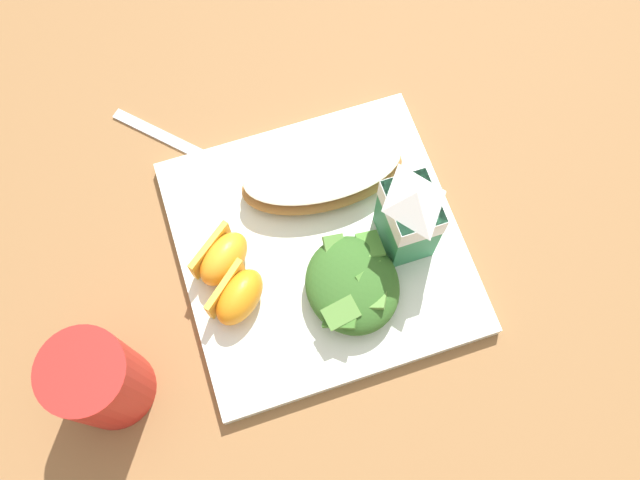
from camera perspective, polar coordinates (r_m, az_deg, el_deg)
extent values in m
plane|color=olive|center=(0.69, 0.00, -0.74)|extent=(3.00, 3.00, 0.00)
cube|color=white|center=(0.69, 0.00, -0.52)|extent=(0.28, 0.28, 0.02)
ellipsoid|color=#A87038|center=(0.69, 0.21, 5.52)|extent=(0.09, 0.17, 0.03)
ellipsoid|color=brown|center=(0.68, 0.21, 5.91)|extent=(0.08, 0.16, 0.01)
ellipsoid|color=beige|center=(0.68, 0.22, 6.17)|extent=(0.08, 0.17, 0.01)
ellipsoid|color=#336023|center=(0.65, 2.76, -3.83)|extent=(0.10, 0.09, 0.04)
cube|color=#5B8E3D|center=(0.62, 1.79, -6.19)|extent=(0.03, 0.04, 0.01)
cube|color=#3D7028|center=(0.63, 2.55, -5.38)|extent=(0.04, 0.04, 0.02)
cube|color=#4C8433|center=(0.64, 4.55, -3.27)|extent=(0.03, 0.04, 0.02)
cube|color=#5B8E3D|center=(0.63, 4.19, -5.01)|extent=(0.03, 0.04, 0.02)
cube|color=#3D7028|center=(0.63, 1.75, -6.59)|extent=(0.03, 0.04, 0.02)
cube|color=#4C8433|center=(0.65, 4.28, -0.38)|extent=(0.03, 0.02, 0.02)
cube|color=#5B8E3D|center=(0.65, 1.33, -0.95)|extent=(0.03, 0.02, 0.02)
cube|color=#2D8451|center=(0.65, 7.46, 1.68)|extent=(0.06, 0.04, 0.09)
cube|color=white|center=(0.62, 7.82, 2.75)|extent=(0.06, 0.05, 0.03)
pyramid|color=white|center=(0.60, 8.11, 3.65)|extent=(0.06, 0.04, 0.02)
ellipsoid|color=orange|center=(0.66, -8.17, -1.59)|extent=(0.07, 0.07, 0.04)
cube|color=gold|center=(0.66, -9.28, -0.85)|extent=(0.04, 0.05, 0.03)
ellipsoid|color=orange|center=(0.65, -6.84, -4.83)|extent=(0.07, 0.07, 0.04)
cube|color=gold|center=(0.65, -8.03, -4.11)|extent=(0.04, 0.05, 0.03)
cube|color=silver|center=(0.76, -11.78, 7.96)|extent=(0.13, 0.13, 0.01)
cube|color=silver|center=(0.73, -6.17, 5.33)|extent=(0.04, 0.04, 0.01)
cylinder|color=red|center=(0.64, -18.22, -11.27)|extent=(0.08, 0.08, 0.11)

